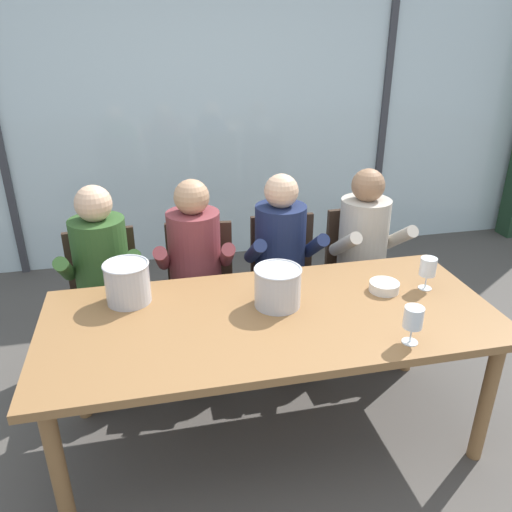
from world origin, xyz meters
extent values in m
plane|color=#4C4742|center=(0.00, 1.00, 0.00)|extent=(14.00, 14.00, 0.00)
cube|color=silver|center=(0.00, 2.41, 1.30)|extent=(7.36, 0.03, 2.60)
cube|color=#38383D|center=(1.66, 2.39, 1.30)|extent=(0.06, 0.06, 2.60)
cube|color=#477A38|center=(0.00, 5.49, 0.72)|extent=(13.36, 2.40, 1.43)
cube|color=olive|center=(0.00, 0.00, 0.73)|extent=(2.16, 0.94, 0.04)
cylinder|color=olive|center=(-0.98, -0.37, 0.35)|extent=(0.07, 0.07, 0.71)
cylinder|color=olive|center=(0.98, -0.37, 0.35)|extent=(0.07, 0.07, 0.71)
cylinder|color=olive|center=(-0.98, 0.37, 0.35)|extent=(0.07, 0.07, 0.71)
cylinder|color=olive|center=(0.98, 0.37, 0.35)|extent=(0.07, 0.07, 0.71)
cube|color=#332319|center=(-0.83, 0.77, 0.45)|extent=(0.47, 0.47, 0.03)
cube|color=#332319|center=(-0.85, 0.97, 0.67)|extent=(0.42, 0.07, 0.42)
cylinder|color=#332319|center=(-1.00, 0.57, 0.22)|extent=(0.04, 0.04, 0.43)
cylinder|color=#332319|center=(-0.63, 0.60, 0.22)|extent=(0.04, 0.04, 0.43)
cylinder|color=#332319|center=(-1.03, 0.94, 0.22)|extent=(0.04, 0.04, 0.43)
cylinder|color=#332319|center=(-0.66, 0.97, 0.22)|extent=(0.04, 0.04, 0.43)
cube|color=#332319|center=(-0.26, 0.76, 0.45)|extent=(0.49, 0.49, 0.03)
cube|color=#332319|center=(-0.24, 0.96, 0.67)|extent=(0.42, 0.09, 0.42)
cylinder|color=#332319|center=(-0.47, 0.60, 0.22)|extent=(0.04, 0.04, 0.43)
cylinder|color=#332319|center=(-0.10, 0.55, 0.22)|extent=(0.04, 0.04, 0.43)
cylinder|color=#332319|center=(-0.43, 0.97, 0.22)|extent=(0.04, 0.04, 0.43)
cylinder|color=#332319|center=(-0.05, 0.93, 0.22)|extent=(0.04, 0.04, 0.43)
cube|color=#332319|center=(0.31, 0.78, 0.45)|extent=(0.46, 0.46, 0.03)
cube|color=#332319|center=(0.31, 0.98, 0.67)|extent=(0.42, 0.05, 0.42)
cylinder|color=#332319|center=(0.11, 0.60, 0.22)|extent=(0.04, 0.04, 0.43)
cylinder|color=#332319|center=(0.49, 0.58, 0.22)|extent=(0.04, 0.04, 0.43)
cylinder|color=#332319|center=(0.12, 0.98, 0.22)|extent=(0.04, 0.04, 0.43)
cylinder|color=#332319|center=(0.50, 0.96, 0.22)|extent=(0.04, 0.04, 0.43)
cube|color=#332319|center=(0.86, 0.81, 0.45)|extent=(0.46, 0.46, 0.03)
cube|color=#332319|center=(0.85, 1.01, 0.67)|extent=(0.42, 0.06, 0.42)
cylinder|color=#332319|center=(0.68, 0.61, 0.22)|extent=(0.04, 0.04, 0.43)
cylinder|color=#332319|center=(1.06, 0.63, 0.22)|extent=(0.04, 0.04, 0.43)
cylinder|color=#332319|center=(0.66, 0.99, 0.22)|extent=(0.04, 0.04, 0.43)
cylinder|color=#332319|center=(1.04, 1.01, 0.22)|extent=(0.04, 0.04, 0.43)
cylinder|color=#2D5123|center=(-0.83, 0.82, 0.74)|extent=(0.33, 0.33, 0.52)
sphere|color=#DBAD89|center=(-0.83, 0.82, 1.09)|extent=(0.21, 0.21, 0.21)
cube|color=#47423D|center=(-0.91, 0.62, 0.48)|extent=(0.15, 0.40, 0.13)
cube|color=#47423D|center=(-0.73, 0.62, 0.48)|extent=(0.15, 0.40, 0.13)
cylinder|color=#47423D|center=(-0.91, 0.42, 0.23)|extent=(0.10, 0.10, 0.46)
cylinder|color=#47423D|center=(-0.73, 0.42, 0.23)|extent=(0.10, 0.10, 0.46)
cylinder|color=#2D5123|center=(-1.02, 0.69, 0.76)|extent=(0.09, 0.33, 0.26)
cylinder|color=#2D5123|center=(-0.64, 0.71, 0.76)|extent=(0.09, 0.33, 0.26)
cylinder|color=brown|center=(-0.28, 0.82, 0.74)|extent=(0.35, 0.35, 0.52)
sphere|color=tan|center=(-0.28, 0.82, 1.09)|extent=(0.21, 0.21, 0.21)
cube|color=#47423D|center=(-0.39, 0.63, 0.48)|extent=(0.16, 0.41, 0.13)
cube|color=#47423D|center=(-0.21, 0.61, 0.48)|extent=(0.16, 0.41, 0.13)
cylinder|color=#47423D|center=(-0.41, 0.43, 0.23)|extent=(0.10, 0.10, 0.46)
cylinder|color=#47423D|center=(-0.23, 0.41, 0.23)|extent=(0.10, 0.10, 0.46)
cylinder|color=brown|center=(-0.48, 0.72, 0.76)|extent=(0.11, 0.33, 0.26)
cylinder|color=brown|center=(-0.10, 0.68, 0.76)|extent=(0.11, 0.33, 0.26)
cylinder|color=#192347|center=(0.26, 0.82, 0.74)|extent=(0.32, 0.32, 0.52)
sphere|color=#DBAD89|center=(0.26, 0.82, 1.09)|extent=(0.21, 0.21, 0.21)
cube|color=#47423D|center=(0.17, 0.62, 0.48)|extent=(0.13, 0.40, 0.13)
cube|color=#47423D|center=(0.35, 0.62, 0.48)|extent=(0.13, 0.40, 0.13)
cylinder|color=#47423D|center=(0.17, 0.42, 0.23)|extent=(0.10, 0.10, 0.46)
cylinder|color=#47423D|center=(0.35, 0.42, 0.23)|extent=(0.10, 0.10, 0.46)
cylinder|color=#192347|center=(0.07, 0.70, 0.76)|extent=(0.08, 0.32, 0.26)
cylinder|color=#192347|center=(0.45, 0.70, 0.76)|extent=(0.08, 0.32, 0.26)
cylinder|color=#B7AD9E|center=(0.82, 0.82, 0.74)|extent=(0.34, 0.34, 0.52)
sphere|color=#936B4C|center=(0.82, 0.82, 1.09)|extent=(0.21, 0.21, 0.21)
cube|color=#47423D|center=(0.75, 0.61, 0.48)|extent=(0.16, 0.41, 0.13)
cube|color=#47423D|center=(0.93, 0.63, 0.48)|extent=(0.16, 0.41, 0.13)
cylinder|color=#47423D|center=(0.76, 0.41, 0.23)|extent=(0.10, 0.10, 0.46)
cylinder|color=#47423D|center=(0.94, 0.43, 0.23)|extent=(0.10, 0.10, 0.46)
cylinder|color=#B7AD9E|center=(0.64, 0.69, 0.76)|extent=(0.10, 0.33, 0.26)
cylinder|color=#B7AD9E|center=(1.02, 0.71, 0.76)|extent=(0.10, 0.33, 0.26)
cylinder|color=#B7B7BC|center=(0.05, 0.08, 0.84)|extent=(0.23, 0.23, 0.19)
torus|color=silver|center=(0.05, 0.08, 0.94)|extent=(0.23, 0.23, 0.01)
cylinder|color=#B7B7BC|center=(-0.66, 0.28, 0.85)|extent=(0.22, 0.22, 0.20)
torus|color=silver|center=(-0.66, 0.28, 0.95)|extent=(0.23, 0.23, 0.01)
cylinder|color=silver|center=(0.62, 0.10, 0.77)|extent=(0.15, 0.15, 0.05)
cylinder|color=silver|center=(0.53, -0.35, 0.75)|extent=(0.07, 0.07, 0.00)
cylinder|color=silver|center=(0.53, -0.35, 0.79)|extent=(0.01, 0.01, 0.07)
cylinder|color=silver|center=(0.53, -0.35, 0.87)|extent=(0.08, 0.08, 0.09)
cylinder|color=silver|center=(0.85, 0.08, 0.75)|extent=(0.07, 0.07, 0.00)
cylinder|color=silver|center=(0.85, 0.08, 0.79)|extent=(0.01, 0.01, 0.07)
cylinder|color=silver|center=(0.85, 0.08, 0.87)|extent=(0.08, 0.08, 0.09)
camera|label=1|loc=(-0.52, -2.00, 2.00)|focal=35.34mm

